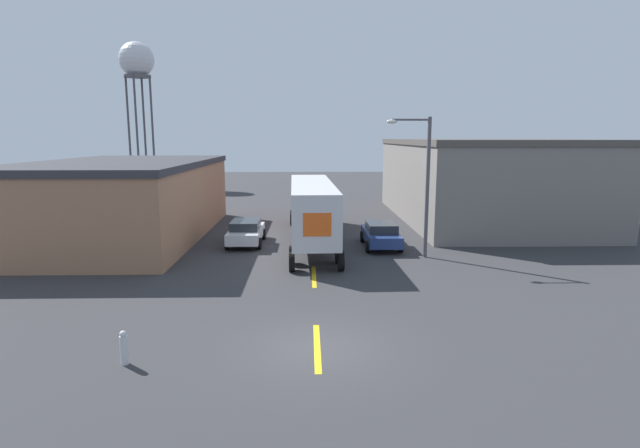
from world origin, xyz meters
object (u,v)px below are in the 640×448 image
object	(u,v)px
semi_truck	(311,205)
water_tower	(137,63)
parked_car_left_far	(246,232)
street_lamp	(422,177)
parked_car_right_mid	(381,234)
fire_hydrant	(124,348)

from	to	relation	value
semi_truck	water_tower	size ratio (longest dim) A/B	0.86
parked_car_left_far	street_lamp	bearing A→B (deg)	-19.88
semi_truck	parked_car_left_far	world-z (taller)	semi_truck
parked_car_right_mid	water_tower	size ratio (longest dim) A/B	0.25
fire_hydrant	parked_car_left_far	bearing A→B (deg)	84.74
parked_car_left_far	street_lamp	xyz separation A→B (m)	(9.83, -3.56, 3.57)
semi_truck	water_tower	world-z (taller)	water_tower
semi_truck	street_lamp	bearing A→B (deg)	-38.36
parked_car_right_mid	street_lamp	bearing A→B (deg)	-55.62
parked_car_right_mid	street_lamp	world-z (taller)	street_lamp
water_tower	semi_truck	bearing A→B (deg)	-59.26
parked_car_right_mid	fire_hydrant	world-z (taller)	parked_car_right_mid
water_tower	fire_hydrant	distance (m)	59.74
parked_car_left_far	water_tower	size ratio (longest dim) A/B	0.25
semi_truck	fire_hydrant	distance (m)	18.03
street_lamp	fire_hydrant	xyz separation A→B (m)	(-11.33, -12.72, -3.85)
parked_car_left_far	parked_car_right_mid	xyz separation A→B (m)	(8.07, -0.98, 0.00)
fire_hydrant	semi_truck	bearing A→B (deg)	72.31
parked_car_right_mid	street_lamp	distance (m)	4.74
semi_truck	street_lamp	size ratio (longest dim) A/B	2.15
parked_car_left_far	street_lamp	size ratio (longest dim) A/B	0.62
parked_car_left_far	water_tower	xyz separation A→B (m)	(-18.65, 38.82, 15.21)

